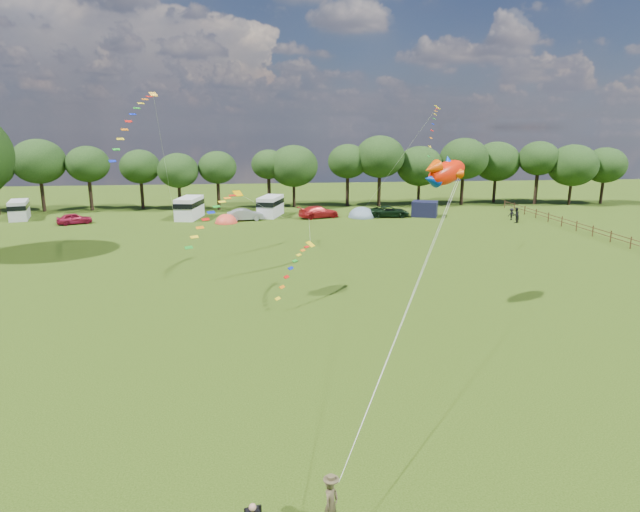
{
  "coord_description": "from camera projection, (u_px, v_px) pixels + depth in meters",
  "views": [
    {
      "loc": [
        -3.54,
        -22.45,
        11.39
      ],
      "look_at": [
        0.0,
        8.0,
        4.0
      ],
      "focal_mm": 30.0,
      "sensor_mm": 36.0,
      "label": 1
    }
  ],
  "objects": [
    {
      "name": "campervan_a",
      "position": [
        19.0,
        209.0,
        67.73
      ],
      "size": [
        3.37,
        5.28,
        2.4
      ],
      "rotation": [
        0.0,
        0.0,
        1.86
      ],
      "color": "silver",
      "rests_on": "ground"
    },
    {
      "name": "car_d",
      "position": [
        389.0,
        212.0,
        69.6
      ],
      "size": [
        5.44,
        2.86,
        1.43
      ],
      "primitive_type": "imported",
      "rotation": [
        0.0,
        0.0,
        1.48
      ],
      "color": "black",
      "rests_on": "ground"
    },
    {
      "name": "fence",
      "position": [
        569.0,
        223.0,
        61.49
      ],
      "size": [
        0.12,
        33.12,
        1.2
      ],
      "color": "#472D19",
      "rests_on": "ground"
    },
    {
      "name": "tent_greyblue",
      "position": [
        362.0,
        217.0,
        69.63
      ],
      "size": [
        3.55,
        3.89,
        2.64
      ],
      "color": "slate",
      "rests_on": "ground"
    },
    {
      "name": "streamer_kite_b",
      "position": [
        218.0,
        210.0,
        42.0
      ],
      "size": [
        4.41,
        4.74,
        3.84
      ],
      "rotation": [
        0.0,
        0.0,
        0.59
      ],
      "color": "#E39A00",
      "rests_on": "ground"
    },
    {
      "name": "walker_b",
      "position": [
        511.0,
        214.0,
        67.3
      ],
      "size": [
        1.06,
        0.75,
        1.49
      ],
      "primitive_type": "imported",
      "rotation": [
        0.0,
        0.0,
        3.5
      ],
      "color": "black",
      "rests_on": "ground"
    },
    {
      "name": "streamer_kite_d",
      "position": [
        434.0,
        122.0,
        45.38
      ],
      "size": [
        2.58,
        5.08,
        4.27
      ],
      "rotation": [
        0.0,
        0.0,
        1.04
      ],
      "color": "#F6D901",
      "rests_on": "ground"
    },
    {
      "name": "tree_line",
      "position": [
        319.0,
        163.0,
        76.95
      ],
      "size": [
        102.98,
        10.98,
        10.27
      ],
      "color": "black",
      "rests_on": "ground"
    },
    {
      "name": "car_a",
      "position": [
        74.0,
        219.0,
        64.44
      ],
      "size": [
        4.37,
        3.15,
        1.36
      ],
      "primitive_type": "imported",
      "rotation": [
        0.0,
        0.0,
        2.0
      ],
      "color": "maroon",
      "rests_on": "ground"
    },
    {
      "name": "car_b",
      "position": [
        245.0,
        215.0,
        66.91
      ],
      "size": [
        4.37,
        2.17,
        1.48
      ],
      "primitive_type": "imported",
      "rotation": [
        0.0,
        0.0,
        1.72
      ],
      "color": "gray",
      "rests_on": "ground"
    },
    {
      "name": "kite_flyer",
      "position": [
        331.0,
        504.0,
        15.47
      ],
      "size": [
        0.65,
        0.68,
        1.57
      ],
      "primitive_type": "imported",
      "rotation": [
        0.0,
        0.0,
        0.89
      ],
      "color": "#4E442B",
      "rests_on": "ground"
    },
    {
      "name": "awning_navy",
      "position": [
        425.0,
        209.0,
        69.95
      ],
      "size": [
        3.95,
        3.63,
        1.99
      ],
      "primitive_type": "cube",
      "rotation": [
        0.0,
        0.0,
        -0.4
      ],
      "color": "black",
      "rests_on": "ground"
    },
    {
      "name": "walker_a",
      "position": [
        516.0,
        215.0,
        65.32
      ],
      "size": [
        1.07,
        1.0,
        1.89
      ],
      "primitive_type": "imported",
      "rotation": [
        0.0,
        0.0,
        3.77
      ],
      "color": "black",
      "rests_on": "ground"
    },
    {
      "name": "campervan_b",
      "position": [
        189.0,
        207.0,
        68.24
      ],
      "size": [
        3.33,
        5.92,
        2.74
      ],
      "rotation": [
        0.0,
        0.0,
        1.39
      ],
      "color": "white",
      "rests_on": "ground"
    },
    {
      "name": "car_c",
      "position": [
        319.0,
        212.0,
        68.89
      ],
      "size": [
        5.5,
        3.56,
        1.53
      ],
      "primitive_type": "imported",
      "rotation": [
        0.0,
        0.0,
        1.87
      ],
      "color": "#A81617",
      "rests_on": "ground"
    },
    {
      "name": "tent_orange",
      "position": [
        226.0,
        223.0,
        65.42
      ],
      "size": [
        2.76,
        3.02,
        2.16
      ],
      "color": "#E4442D",
      "rests_on": "ground"
    },
    {
      "name": "ground_plane",
      "position": [
        340.0,
        380.0,
        24.74
      ],
      "size": [
        180.0,
        180.0,
        0.0
      ],
      "primitive_type": "plane",
      "color": "black",
      "rests_on": "ground"
    },
    {
      "name": "streamer_kite_c",
      "position": [
        298.0,
        261.0,
        36.04
      ],
      "size": [
        3.09,
        4.95,
        2.79
      ],
      "rotation": [
        0.0,
        0.0,
        1.0
      ],
      "color": "yellow",
      "rests_on": "ground"
    },
    {
      "name": "campervan_c",
      "position": [
        271.0,
        205.0,
        70.16
      ],
      "size": [
        3.79,
        5.78,
        2.62
      ],
      "rotation": [
        0.0,
        0.0,
        1.26
      ],
      "color": "silver",
      "rests_on": "ground"
    },
    {
      "name": "fish_kite",
      "position": [
        444.0,
        173.0,
        32.68
      ],
      "size": [
        3.86,
        3.09,
        2.12
      ],
      "rotation": [
        0.0,
        -0.21,
        0.59
      ],
      "color": "red",
      "rests_on": "ground"
    },
    {
      "name": "streamer_kite_a",
      "position": [
        136.0,
        115.0,
        45.2
      ],
      "size": [
        3.4,
        5.59,
        5.78
      ],
      "rotation": [
        0.0,
        0.0,
        0.61
      ],
      "color": "yellow",
      "rests_on": "ground"
    }
  ]
}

